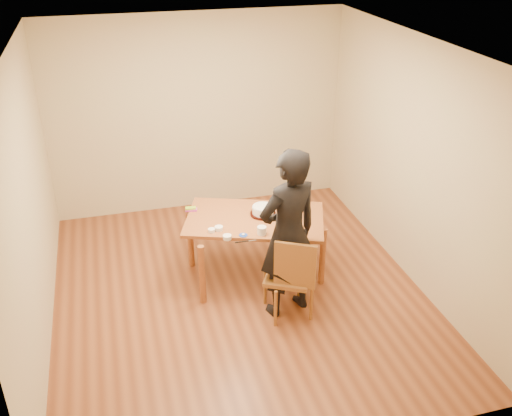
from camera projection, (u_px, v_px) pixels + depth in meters
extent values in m
cube|color=brown|center=(238.00, 292.00, 6.41)|extent=(4.00, 4.50, 0.00)
cube|color=silver|center=(234.00, 48.00, 5.15)|extent=(4.00, 4.50, 0.00)
cube|color=tan|center=(198.00, 115.00, 7.70)|extent=(4.00, 0.00, 2.70)
cube|color=tan|center=(28.00, 207.00, 5.32)|extent=(0.00, 4.50, 2.70)
cube|color=tan|center=(414.00, 163.00, 6.25)|extent=(0.00, 4.50, 2.70)
cube|color=brown|center=(255.00, 219.00, 6.39)|extent=(1.74, 1.37, 0.04)
cube|color=brown|center=(288.00, 276.00, 5.89)|extent=(0.61, 0.61, 0.04)
cylinder|color=#AB160B|center=(263.00, 214.00, 6.44)|extent=(0.29, 0.29, 0.02)
cylinder|color=white|center=(263.00, 210.00, 6.42)|extent=(0.24, 0.24, 0.08)
ellipsoid|color=white|center=(263.00, 206.00, 6.40)|extent=(0.24, 0.24, 0.03)
cylinder|color=white|center=(262.00, 230.00, 6.04)|extent=(0.10, 0.10, 0.09)
cylinder|color=#1B3CB0|center=(243.00, 235.00, 6.03)|extent=(0.09, 0.09, 0.01)
ellipsoid|color=white|center=(243.00, 234.00, 6.03)|extent=(0.04, 0.04, 0.02)
cylinder|color=white|center=(227.00, 237.00, 5.96)|extent=(0.09, 0.09, 0.04)
cylinder|color=white|center=(219.00, 228.00, 6.13)|extent=(0.09, 0.09, 0.04)
cylinder|color=white|center=(212.00, 230.00, 6.10)|extent=(0.08, 0.08, 0.04)
cube|color=#EB37A0|center=(191.00, 210.00, 6.53)|extent=(0.14, 0.09, 0.02)
cube|color=green|center=(191.00, 208.00, 6.53)|extent=(0.13, 0.07, 0.02)
cube|color=black|center=(242.00, 242.00, 5.92)|extent=(0.15, 0.02, 0.01)
imported|color=black|center=(288.00, 235.00, 5.71)|extent=(0.77, 0.61, 1.85)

